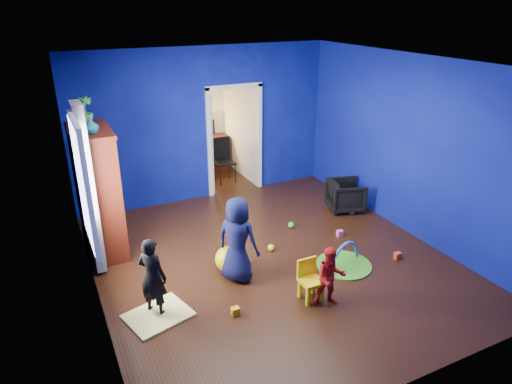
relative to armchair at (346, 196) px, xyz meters
name	(u,v)px	position (x,y,z in m)	size (l,w,h in m)	color
floor	(272,260)	(-2.08, -0.99, -0.29)	(5.00, 5.50, 0.01)	black
ceiling	(275,63)	(-2.08, -0.99, 2.61)	(5.00, 5.50, 0.01)	white
wall_back	(205,125)	(-2.08, 1.76, 1.16)	(5.00, 0.02, 2.90)	navy
wall_front	(417,266)	(-2.08, -3.74, 1.16)	(5.00, 0.02, 2.90)	navy
wall_left	(85,203)	(-4.58, -0.99, 1.16)	(0.02, 5.50, 2.90)	navy
wall_right	(410,147)	(0.42, -0.99, 1.16)	(0.02, 5.50, 2.90)	navy
alcove	(218,122)	(-1.48, 2.63, 0.96)	(1.00, 1.75, 2.50)	silver
armchair	(346,196)	(0.00, 0.00, 0.00)	(0.61, 0.63, 0.57)	black
child_black	(153,277)	(-3.98, -1.45, 0.24)	(0.38, 0.25, 1.05)	black
child_navy	(238,240)	(-2.73, -1.21, 0.33)	(0.60, 0.39, 1.24)	#0F1539
toddler_red	(330,277)	(-1.93, -2.28, 0.13)	(0.40, 0.31, 0.82)	red
vase	(90,126)	(-4.29, 0.15, 1.79)	(0.22, 0.22, 0.23)	#0D5D6F
potted_plant	(84,111)	(-4.29, 0.67, 1.88)	(0.23, 0.23, 0.41)	green
tv_armoire	(98,192)	(-4.29, 0.45, 0.69)	(0.58, 1.14, 1.96)	#421B0B
crt_tv	(100,189)	(-4.25, 0.45, 0.73)	(0.46, 0.70, 0.54)	silver
yellow_blanket	(158,315)	(-3.98, -1.55, -0.27)	(0.75, 0.60, 0.03)	#F2E07A
hopper_ball	(228,259)	(-2.78, -0.96, -0.10)	(0.37, 0.37, 0.37)	yellow
kid_chair	(311,283)	(-2.08, -2.08, -0.04)	(0.28, 0.28, 0.50)	yellow
play_mat	(344,265)	(-1.19, -1.60, -0.27)	(0.82, 0.82, 0.02)	green
toy_arch	(344,264)	(-1.19, -1.60, -0.27)	(0.74, 0.74, 0.05)	#3F8CD8
window_left	(82,185)	(-4.56, -0.64, 1.26)	(0.03, 0.95, 1.55)	white
curtain	(89,190)	(-4.45, -0.09, 0.96)	(0.14, 0.42, 2.40)	slate
doorway	(234,142)	(-1.48, 1.76, 0.76)	(1.16, 0.10, 2.10)	white
study_desk	(209,153)	(-1.48, 3.27, 0.09)	(0.88, 0.44, 0.75)	#3D140A
desk_monitor	(206,127)	(-1.48, 3.39, 0.66)	(0.40, 0.05, 0.32)	black
desk_lamp	(195,130)	(-1.76, 3.33, 0.64)	(0.14, 0.14, 0.14)	#FFD88C
folding_chair	(225,162)	(-1.48, 2.31, 0.17)	(0.40, 0.40, 0.92)	black
book_shelf	(204,80)	(-1.48, 3.38, 1.73)	(0.88, 0.24, 0.04)	white
toy_0	(397,256)	(-0.34, -1.80, -0.24)	(0.10, 0.08, 0.10)	#DC4D24
toy_1	(352,211)	(0.01, -0.22, -0.23)	(0.11, 0.11, 0.11)	blue
toy_2	(235,311)	(-3.10, -1.94, -0.24)	(0.10, 0.08, 0.10)	#E6A90C
toy_3	(291,225)	(-1.28, -0.20, -0.23)	(0.11, 0.11, 0.11)	green
toy_4	(340,233)	(-0.70, -0.82, -0.24)	(0.10, 0.08, 0.10)	#DB52A6
toy_5	(271,247)	(-1.96, -0.74, -0.23)	(0.11, 0.11, 0.11)	#CEDE18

